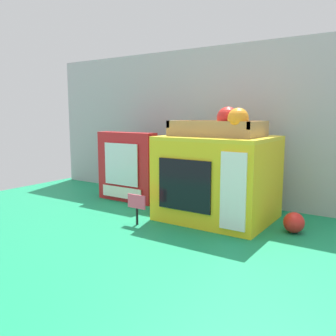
{
  "coord_description": "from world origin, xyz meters",
  "views": [
    {
      "loc": [
        0.72,
        -1.08,
        0.36
      ],
      "look_at": [
        -0.02,
        0.02,
        0.16
      ],
      "focal_mm": 38.17,
      "sensor_mm": 36.0,
      "label": 1
    }
  ],
  "objects_px": {
    "food_groups_crate": "(221,127)",
    "price_sign": "(137,205)",
    "toy_microwave": "(218,178)",
    "cookie_set_box": "(127,167)",
    "loose_toy_apple": "(294,222)"
  },
  "relations": [
    {
      "from": "toy_microwave",
      "to": "loose_toy_apple",
      "type": "height_order",
      "value": "toy_microwave"
    },
    {
      "from": "toy_microwave",
      "to": "price_sign",
      "type": "xyz_separation_m",
      "value": [
        -0.18,
        -0.21,
        -0.08
      ]
    },
    {
      "from": "food_groups_crate",
      "to": "price_sign",
      "type": "relative_size",
      "value": 2.96
    },
    {
      "from": "toy_microwave",
      "to": "price_sign",
      "type": "distance_m",
      "value": 0.29
    },
    {
      "from": "cookie_set_box",
      "to": "toy_microwave",
      "type": "bearing_deg",
      "value": -3.73
    },
    {
      "from": "food_groups_crate",
      "to": "cookie_set_box",
      "type": "height_order",
      "value": "food_groups_crate"
    },
    {
      "from": "toy_microwave",
      "to": "price_sign",
      "type": "relative_size",
      "value": 3.61
    },
    {
      "from": "toy_microwave",
      "to": "cookie_set_box",
      "type": "height_order",
      "value": "same"
    },
    {
      "from": "price_sign",
      "to": "toy_microwave",
      "type": "bearing_deg",
      "value": 48.97
    },
    {
      "from": "toy_microwave",
      "to": "food_groups_crate",
      "type": "relative_size",
      "value": 1.22
    },
    {
      "from": "cookie_set_box",
      "to": "price_sign",
      "type": "bearing_deg",
      "value": -44.54
    },
    {
      "from": "toy_microwave",
      "to": "cookie_set_box",
      "type": "distance_m",
      "value": 0.43
    },
    {
      "from": "food_groups_crate",
      "to": "price_sign",
      "type": "distance_m",
      "value": 0.37
    },
    {
      "from": "food_groups_crate",
      "to": "price_sign",
      "type": "bearing_deg",
      "value": -135.09
    },
    {
      "from": "toy_microwave",
      "to": "cookie_set_box",
      "type": "xyz_separation_m",
      "value": [
        -0.43,
        0.03,
        -0.0
      ]
    }
  ]
}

